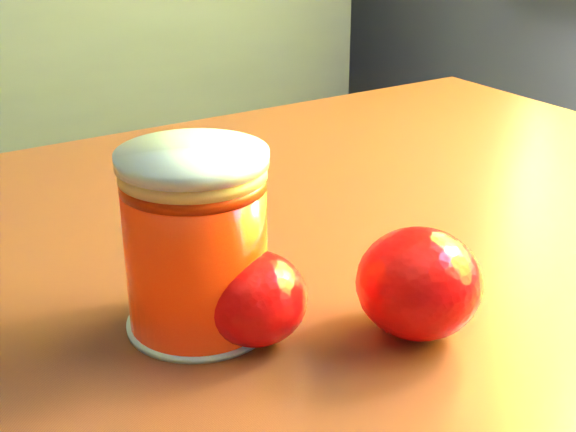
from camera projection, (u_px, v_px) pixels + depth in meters
table at (259, 402)px, 0.55m from camera, size 1.05×0.78×0.75m
juice_glass at (196, 242)px, 0.45m from camera, size 0.08×0.08×0.10m
orange_front at (419, 283)px, 0.45m from camera, size 0.09×0.09×0.06m
orange_back at (254, 298)px, 0.44m from camera, size 0.07×0.07×0.05m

